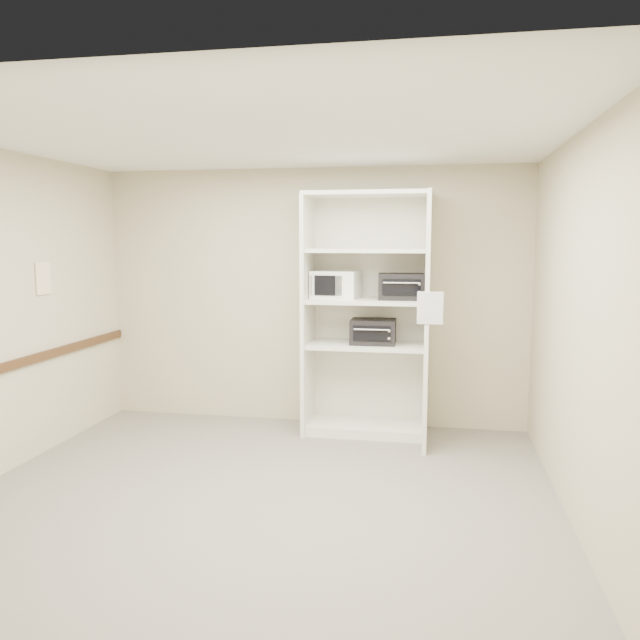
% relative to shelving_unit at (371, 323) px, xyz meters
% --- Properties ---
extents(floor, '(4.50, 4.00, 0.01)m').
position_rel_shelving_unit_xyz_m(floor, '(-0.67, -1.70, -1.13)').
color(floor, '#645C54').
rests_on(floor, ground).
extents(ceiling, '(4.50, 4.00, 0.01)m').
position_rel_shelving_unit_xyz_m(ceiling, '(-0.67, -1.70, 1.57)').
color(ceiling, white).
extents(wall_back, '(4.50, 0.02, 2.70)m').
position_rel_shelving_unit_xyz_m(wall_back, '(-0.67, 0.30, 0.22)').
color(wall_back, '#BEB18E').
rests_on(wall_back, ground).
extents(wall_front, '(4.50, 0.02, 2.70)m').
position_rel_shelving_unit_xyz_m(wall_front, '(-0.67, -3.70, 0.22)').
color(wall_front, '#BEB18E').
rests_on(wall_front, ground).
extents(wall_right, '(0.02, 4.00, 2.70)m').
position_rel_shelving_unit_xyz_m(wall_right, '(1.58, -1.70, 0.22)').
color(wall_right, '#BEB18E').
rests_on(wall_right, ground).
extents(shelving_unit, '(1.24, 0.92, 2.42)m').
position_rel_shelving_unit_xyz_m(shelving_unit, '(0.00, 0.00, 0.00)').
color(shelving_unit, silver).
rests_on(shelving_unit, floor).
extents(microwave, '(0.50, 0.40, 0.28)m').
position_rel_shelving_unit_xyz_m(microwave, '(-0.37, 0.04, 0.38)').
color(microwave, white).
rests_on(microwave, shelving_unit).
extents(toaster_oven_upper, '(0.46, 0.36, 0.26)m').
position_rel_shelving_unit_xyz_m(toaster_oven_upper, '(0.29, 0.00, 0.37)').
color(toaster_oven_upper, black).
rests_on(toaster_oven_upper, shelving_unit).
extents(toaster_oven_lower, '(0.45, 0.34, 0.25)m').
position_rel_shelving_unit_xyz_m(toaster_oven_lower, '(0.02, -0.01, -0.09)').
color(toaster_oven_lower, black).
rests_on(toaster_oven_lower, shelving_unit).
extents(paper_sign, '(0.22, 0.01, 0.28)m').
position_rel_shelving_unit_xyz_m(paper_sign, '(0.58, -0.63, 0.23)').
color(paper_sign, white).
rests_on(paper_sign, shelving_unit).
extents(chair_rail, '(0.04, 3.98, 0.08)m').
position_rel_shelving_unit_xyz_m(chair_rail, '(-2.89, -1.70, -0.23)').
color(chair_rail, '#402713').
rests_on(chair_rail, wall_left).
extents(wall_poster, '(0.01, 0.21, 0.29)m').
position_rel_shelving_unit_xyz_m(wall_poster, '(-2.90, -1.04, 0.47)').
color(wall_poster, white).
rests_on(wall_poster, wall_left).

